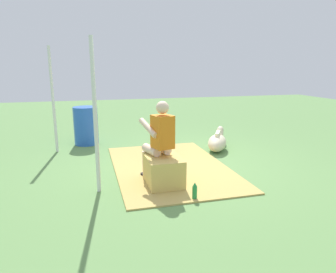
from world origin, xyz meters
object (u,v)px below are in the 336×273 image
at_px(water_barrel, 86,126).
at_px(tent_pole_left, 95,118).
at_px(person_seated, 159,138).
at_px(pony_standing, 163,132).
at_px(soda_bottle, 195,191).
at_px(hay_bale, 163,171).
at_px(pony_lying, 218,141).
at_px(tent_pole_right, 53,101).

xyz_separation_m(water_barrel, tent_pole_left, (-3.02, -0.16, 0.68)).
xyz_separation_m(person_seated, water_barrel, (2.87, 1.14, -0.28)).
bearing_deg(pony_standing, water_barrel, 46.03).
height_order(person_seated, soda_bottle, person_seated).
bearing_deg(pony_standing, soda_bottle, 177.65).
bearing_deg(hay_bale, soda_bottle, -156.28).
height_order(pony_lying, water_barrel, water_barrel).
relative_size(soda_bottle, tent_pole_right, 0.12).
bearing_deg(pony_standing, hay_bale, 166.08).
relative_size(hay_bale, tent_pole_right, 0.31).
xyz_separation_m(pony_standing, soda_bottle, (-2.20, 0.09, -0.40)).
bearing_deg(tent_pole_left, person_seated, -81.46).
relative_size(pony_standing, tent_pole_right, 0.58).
height_order(pony_lying, tent_pole_left, tent_pole_left).
xyz_separation_m(person_seated, pony_standing, (1.38, -0.41, -0.21)).
relative_size(pony_standing, pony_lying, 1.01).
height_order(hay_bale, pony_lying, hay_bale).
xyz_separation_m(hay_bale, tent_pole_right, (2.49, 1.82, 0.91)).
bearing_deg(pony_lying, tent_pole_left, 122.26).
bearing_deg(tent_pole_left, tent_pole_right, 17.94).
relative_size(person_seated, tent_pole_left, 0.59).
distance_m(water_barrel, tent_pole_right, 1.08).
relative_size(tent_pole_left, tent_pole_right, 1.00).
xyz_separation_m(soda_bottle, tent_pole_right, (3.16, 2.11, 1.01)).
bearing_deg(tent_pole_left, soda_bottle, -117.31).
xyz_separation_m(soda_bottle, water_barrel, (3.69, 1.46, 0.33)).
distance_m(hay_bale, tent_pole_right, 3.22).
distance_m(soda_bottle, water_barrel, 3.99).
bearing_deg(hay_bale, tent_pole_left, 89.34).
height_order(person_seated, pony_lying, person_seated).
bearing_deg(tent_pole_right, water_barrel, -50.22).
bearing_deg(soda_bottle, pony_lying, -30.71).
height_order(person_seated, tent_pole_left, tent_pole_left).
height_order(hay_bale, soda_bottle, hay_bale).
bearing_deg(soda_bottle, tent_pole_left, 62.69).
xyz_separation_m(pony_lying, tent_pole_right, (0.76, 3.53, 0.95)).
bearing_deg(soda_bottle, hay_bale, 23.72).
relative_size(soda_bottle, water_barrel, 0.29).
distance_m(pony_standing, tent_pole_left, 2.16).
distance_m(pony_lying, tent_pole_right, 3.73).
height_order(person_seated, water_barrel, person_seated).
xyz_separation_m(pony_standing, water_barrel, (1.50, 1.55, -0.07)).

